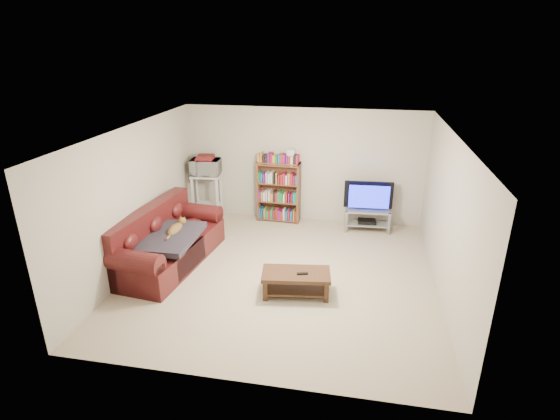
% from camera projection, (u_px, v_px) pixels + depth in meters
% --- Properties ---
extents(floor, '(5.00, 5.00, 0.00)m').
position_uv_depth(floor, '(281.00, 274.00, 7.30)').
color(floor, '#C4B392').
rests_on(floor, ground).
extents(ceiling, '(5.00, 5.00, 0.00)m').
position_uv_depth(ceiling, '(282.00, 132.00, 6.43)').
color(ceiling, white).
rests_on(ceiling, ground).
extents(wall_back, '(5.00, 0.00, 5.00)m').
position_uv_depth(wall_back, '(303.00, 166.00, 9.15)').
color(wall_back, beige).
rests_on(wall_back, ground).
extents(wall_front, '(5.00, 0.00, 5.00)m').
position_uv_depth(wall_front, '(239.00, 292.00, 4.58)').
color(wall_front, beige).
rests_on(wall_front, ground).
extents(wall_left, '(0.00, 5.00, 5.00)m').
position_uv_depth(wall_left, '(135.00, 198.00, 7.29)').
color(wall_left, beige).
rests_on(wall_left, ground).
extents(wall_right, '(0.00, 5.00, 5.00)m').
position_uv_depth(wall_right, '(448.00, 219.00, 6.44)').
color(wall_right, beige).
rests_on(wall_right, ground).
extents(sofa, '(1.27, 2.43, 0.99)m').
position_uv_depth(sofa, '(165.00, 245.00, 7.58)').
color(sofa, '#471212').
rests_on(sofa, floor).
extents(blanket, '(0.94, 1.20, 0.19)m').
position_uv_depth(blanket, '(169.00, 238.00, 7.31)').
color(blanket, '#2B2630').
rests_on(blanket, sofa).
extents(cat, '(0.33, 0.66, 0.19)m').
position_uv_depth(cat, '(175.00, 229.00, 7.47)').
color(cat, brown).
rests_on(cat, sofa).
extents(coffee_table, '(1.09, 0.65, 0.38)m').
position_uv_depth(coffee_table, '(296.00, 279.00, 6.66)').
color(coffee_table, '#3B2414').
rests_on(coffee_table, floor).
extents(remote, '(0.18, 0.09, 0.02)m').
position_uv_depth(remote, '(302.00, 274.00, 6.56)').
color(remote, black).
rests_on(remote, coffee_table).
extents(tv_stand, '(0.93, 0.46, 0.45)m').
position_uv_depth(tv_stand, '(367.00, 216.00, 8.90)').
color(tv_stand, '#999EA3').
rests_on(tv_stand, floor).
extents(television, '(0.98, 0.18, 0.56)m').
position_uv_depth(television, '(369.00, 196.00, 8.74)').
color(television, black).
rests_on(television, tv_stand).
extents(dvd_player, '(0.38, 0.27, 0.06)m').
position_uv_depth(dvd_player, '(367.00, 221.00, 8.94)').
color(dvd_player, black).
rests_on(dvd_player, tv_stand).
extents(bookshelf, '(0.92, 0.32, 1.31)m').
position_uv_depth(bookshelf, '(279.00, 191.00, 9.25)').
color(bookshelf, brown).
rests_on(bookshelf, floor).
extents(shelf_clutter, '(0.67, 0.21, 0.28)m').
position_uv_depth(shelf_clutter, '(283.00, 157.00, 8.97)').
color(shelf_clutter, silver).
rests_on(shelf_clutter, bookshelf).
extents(microwave_stand, '(0.65, 0.50, 0.98)m').
position_uv_depth(microwave_stand, '(207.00, 190.00, 9.43)').
color(microwave_stand, silver).
rests_on(microwave_stand, floor).
extents(microwave, '(0.64, 0.46, 0.33)m').
position_uv_depth(microwave, '(206.00, 167.00, 9.24)').
color(microwave, silver).
rests_on(microwave, microwave_stand).
extents(game_boxes, '(0.38, 0.34, 0.05)m').
position_uv_depth(game_boxes, '(205.00, 158.00, 9.17)').
color(game_boxes, maroon).
rests_on(game_boxes, microwave).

